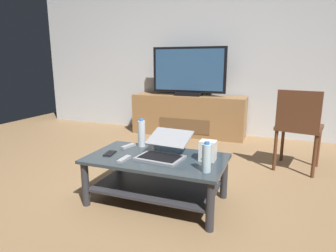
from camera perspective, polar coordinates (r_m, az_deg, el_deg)
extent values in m
plane|color=olive|center=(2.60, -4.96, -13.77)|extent=(7.68, 7.68, 0.00)
cube|color=silver|center=(4.78, 8.74, 15.43)|extent=(6.40, 0.12, 2.80)
cube|color=#2D383D|center=(2.36, -2.33, -6.52)|extent=(1.13, 0.63, 0.02)
cube|color=#2D2D33|center=(2.45, -2.28, -11.91)|extent=(0.99, 0.56, 0.02)
cylinder|color=#2D2D33|center=(2.46, -16.19, -11.12)|extent=(0.06, 0.06, 0.37)
cylinder|color=#2D2D33|center=(2.06, 8.44, -15.66)|extent=(0.06, 0.06, 0.37)
cylinder|color=#2D2D33|center=(2.87, -9.71, -7.29)|extent=(0.06, 0.06, 0.37)
cylinder|color=#2D2D33|center=(2.54, 11.15, -10.10)|extent=(0.06, 0.06, 0.37)
cube|color=olive|center=(4.61, 4.09, 2.17)|extent=(1.80, 0.46, 0.64)
cube|color=brown|center=(4.42, 3.19, 0.03)|extent=(0.81, 0.01, 0.22)
cube|color=black|center=(4.54, 4.09, 6.40)|extent=(0.41, 0.20, 0.05)
cube|color=black|center=(4.52, 4.16, 11.13)|extent=(1.17, 0.04, 0.70)
cube|color=#2D517A|center=(4.50, 4.07, 11.13)|extent=(1.09, 0.01, 0.63)
cube|color=#59331E|center=(3.39, 24.79, -0.24)|extent=(0.52, 0.52, 0.04)
cube|color=#59331E|center=(3.15, 24.61, 2.73)|extent=(0.42, 0.12, 0.41)
cylinder|color=#59331E|center=(3.61, 27.85, -3.81)|extent=(0.04, 0.04, 0.45)
cylinder|color=#59331E|center=(3.65, 21.93, -3.06)|extent=(0.04, 0.04, 0.45)
cylinder|color=#59331E|center=(3.24, 27.24, -5.48)|extent=(0.04, 0.04, 0.45)
cylinder|color=#59331E|center=(3.29, 20.65, -4.62)|extent=(0.04, 0.04, 0.45)
cube|color=gray|center=(2.31, -1.60, -6.38)|extent=(0.38, 0.29, 0.02)
cube|color=black|center=(2.30, -1.61, -6.14)|extent=(0.33, 0.23, 0.00)
cube|color=gray|center=(2.42, 0.33, -2.32)|extent=(0.38, 0.28, 0.10)
cube|color=silver|center=(2.41, 0.29, -2.38)|extent=(0.34, 0.24, 0.09)
cube|color=white|center=(2.28, 7.96, -4.89)|extent=(0.13, 0.11, 0.16)
cube|color=#19D84C|center=(2.24, 7.60, -6.56)|extent=(0.08, 0.00, 0.01)
cylinder|color=silver|center=(2.03, 7.72, -6.39)|extent=(0.06, 0.06, 0.20)
cylinder|color=blue|center=(2.00, 7.81, -3.38)|extent=(0.04, 0.04, 0.02)
cylinder|color=silver|center=(2.63, -5.31, -1.54)|extent=(0.07, 0.07, 0.24)
cylinder|color=blue|center=(2.60, -5.37, 1.21)|extent=(0.04, 0.04, 0.02)
cube|color=black|center=(2.48, -11.57, -5.40)|extent=(0.09, 0.15, 0.01)
cube|color=#99999E|center=(2.64, -7.97, -4.00)|extent=(0.08, 0.17, 0.02)
cube|color=#99999E|center=(2.30, -8.79, -6.57)|extent=(0.05, 0.16, 0.02)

